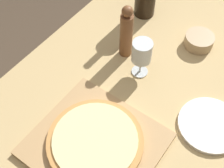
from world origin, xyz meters
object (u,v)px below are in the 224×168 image
pizza (95,141)px  small_bowl (199,41)px  wine_glass (142,53)px  pepper_mill (126,33)px

pizza → small_bowl: bearing=83.6°
wine_glass → pepper_mill: bearing=153.9°
pizza → pepper_mill: (-0.14, 0.38, 0.08)m
pepper_mill → wine_glass: 0.11m
pepper_mill → wine_glass: (0.10, -0.05, -0.00)m
wine_glass → pizza: bearing=-81.8°
pizza → small_bowl: (0.06, 0.58, -0.01)m
pizza → small_bowl: size_ratio=2.66×
small_bowl → pepper_mill: bearing=-136.0°
pizza → pepper_mill: size_ratio=1.33×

